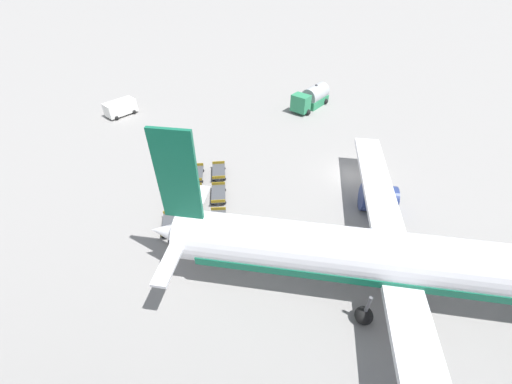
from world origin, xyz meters
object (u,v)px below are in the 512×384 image
at_px(fuel_tanker_primary, 312,98).
at_px(airplane, 411,263).
at_px(baggage_dolly_row_mid_b_col_c, 218,221).
at_px(baggage_dolly_row_mid_a_col_c, 193,224).
at_px(baggage_dolly_row_near_col_b, 175,198).
at_px(baggage_dolly_row_near_col_a, 177,174).
at_px(baggage_dolly_row_mid_b_col_a, 219,172).
at_px(baggage_dolly_row_near_col_c, 170,225).
at_px(baggage_dolly_row_mid_a_col_b, 195,195).
at_px(service_van, 121,108).
at_px(baggage_dolly_row_mid_b_col_b, 218,194).
at_px(baggage_dolly_row_mid_a_col_a, 196,174).

bearing_deg(fuel_tanker_primary, airplane, 4.19).
height_order(airplane, baggage_dolly_row_mid_b_col_c, airplane).
bearing_deg(baggage_dolly_row_mid_a_col_c, baggage_dolly_row_near_col_b, -146.38).
distance_m(baggage_dolly_row_near_col_a, baggage_dolly_row_mid_b_col_a, 4.57).
height_order(baggage_dolly_row_near_col_c, baggage_dolly_row_mid_a_col_b, same).
bearing_deg(service_van, baggage_dolly_row_mid_a_col_c, 32.33).
relative_size(fuel_tanker_primary, service_van, 1.57).
bearing_deg(fuel_tanker_primary, baggage_dolly_row_near_col_b, -34.78).
distance_m(baggage_dolly_row_near_col_a, baggage_dolly_row_near_col_b, 4.10).
bearing_deg(baggage_dolly_row_near_col_c, baggage_dolly_row_near_col_a, -172.26).
distance_m(airplane, baggage_dolly_row_mid_b_col_a, 21.27).
relative_size(baggage_dolly_row_mid_a_col_b, baggage_dolly_row_mid_a_col_c, 1.01).
bearing_deg(baggage_dolly_row_mid_a_col_c, baggage_dolly_row_mid_b_col_a, 170.22).
bearing_deg(baggage_dolly_row_mid_a_col_c, fuel_tanker_primary, 152.81).
bearing_deg(airplane, baggage_dolly_row_near_col_a, -125.81).
height_order(baggage_dolly_row_mid_b_col_a, baggage_dolly_row_mid_b_col_b, same).
bearing_deg(airplane, baggage_dolly_row_near_col_c, -108.75).
distance_m(airplane, service_van, 43.58).
height_order(baggage_dolly_row_mid_b_col_a, baggage_dolly_row_mid_b_col_c, same).
height_order(airplane, baggage_dolly_row_mid_a_col_b, airplane).
distance_m(airplane, baggage_dolly_row_mid_a_col_c, 17.95).
bearing_deg(baggage_dolly_row_near_col_a, airplane, 54.19).
xyz_separation_m(baggage_dolly_row_mid_b_col_a, baggage_dolly_row_mid_b_col_b, (3.96, 0.41, 0.00)).
relative_size(baggage_dolly_row_near_col_a, baggage_dolly_row_mid_a_col_c, 1.01).
distance_m(fuel_tanker_primary, baggage_dolly_row_mid_a_col_a, 24.60).
bearing_deg(service_van, baggage_dolly_row_mid_a_col_b, 36.47).
bearing_deg(baggage_dolly_row_mid_b_col_b, baggage_dolly_row_near_col_c, -40.96).
distance_m(fuel_tanker_primary, baggage_dolly_row_mid_b_col_c, 29.39).
height_order(baggage_dolly_row_mid_a_col_c, baggage_dolly_row_mid_b_col_b, same).
distance_m(baggage_dolly_row_mid_a_col_c, baggage_dolly_row_mid_b_col_a, 8.37).
xyz_separation_m(service_van, baggage_dolly_row_mid_a_col_a, (15.85, 13.96, -0.68)).
relative_size(baggage_dolly_row_near_col_c, baggage_dolly_row_mid_b_col_a, 1.00).
relative_size(baggage_dolly_row_near_col_c, baggage_dolly_row_mid_b_col_b, 1.00).
bearing_deg(baggage_dolly_row_near_col_c, baggage_dolly_row_near_col_b, -174.56).
relative_size(fuel_tanker_primary, baggage_dolly_row_mid_b_col_b, 2.00).
distance_m(service_van, baggage_dolly_row_near_col_a, 19.89).
relative_size(service_van, baggage_dolly_row_mid_b_col_c, 1.28).
bearing_deg(baggage_dolly_row_mid_b_col_c, baggage_dolly_row_mid_a_col_a, -156.59).
distance_m(baggage_dolly_row_near_col_b, baggage_dolly_row_mid_a_col_b, 1.97).
xyz_separation_m(baggage_dolly_row_near_col_c, baggage_dolly_row_mid_b_col_a, (-8.44, 3.47, 0.00)).
bearing_deg(fuel_tanker_primary, baggage_dolly_row_mid_b_col_c, -23.63).
bearing_deg(baggage_dolly_row_near_col_c, baggage_dolly_row_mid_b_col_b, 139.04).
distance_m(baggage_dolly_row_near_col_a, baggage_dolly_row_mid_a_col_b, 4.47).
bearing_deg(baggage_dolly_row_near_col_c, service_van, -151.54).
xyz_separation_m(fuel_tanker_primary, baggage_dolly_row_mid_b_col_a, (19.00, -12.58, -0.94)).
relative_size(baggage_dolly_row_near_col_b, baggage_dolly_row_mid_a_col_c, 1.01).
distance_m(baggage_dolly_row_mid_a_col_b, baggage_dolly_row_mid_a_col_c, 4.08).
xyz_separation_m(airplane, service_van, (-30.10, -31.43, -2.30)).
height_order(baggage_dolly_row_near_col_c, baggage_dolly_row_mid_b_col_c, same).
bearing_deg(baggage_dolly_row_near_col_b, baggage_dolly_row_near_col_c, 5.44).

